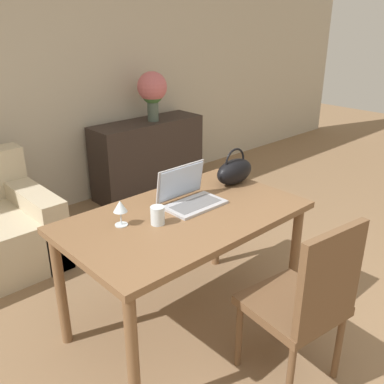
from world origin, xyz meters
TOP-DOWN VIEW (x-y plane):
  - wall_back at (0.00, 3.02)m, footprint 10.00×0.06m
  - dining_table at (-0.00, 0.84)m, footprint 1.40×0.83m
  - chair at (0.12, 0.08)m, footprint 0.49×0.49m
  - sideboard at (1.17, 2.74)m, footprint 1.24×0.40m
  - laptop at (0.12, 0.94)m, footprint 0.36×0.26m
  - drinking_glass at (-0.19, 0.85)m, footprint 0.08×0.08m
  - wine_glass at (-0.35, 0.97)m, footprint 0.08×0.08m
  - handbag at (0.56, 0.97)m, footprint 0.30×0.14m
  - flower_vase at (1.22, 2.69)m, footprint 0.30×0.30m

SIDE VIEW (x-z plane):
  - sideboard at x=1.17m, z-range 0.00..0.79m
  - chair at x=0.12m, z-range 0.05..1.01m
  - dining_table at x=0.00m, z-range 0.29..1.05m
  - drinking_glass at x=-0.19m, z-range 0.76..0.86m
  - laptop at x=0.12m, z-range 0.71..0.94m
  - handbag at x=0.56m, z-range 0.73..0.98m
  - wine_glass at x=-0.35m, z-range 0.79..0.94m
  - flower_vase at x=1.22m, z-range 0.85..1.36m
  - wall_back at x=0.00m, z-range 0.00..2.70m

